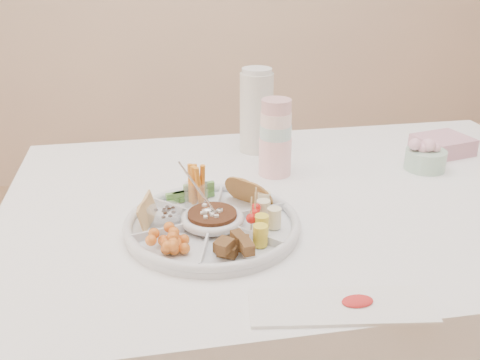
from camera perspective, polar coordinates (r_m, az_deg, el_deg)
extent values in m
cube|color=white|center=(1.56, 6.83, -14.30)|extent=(1.52, 1.02, 0.76)
cylinder|color=silver|center=(1.18, -2.96, -4.48)|extent=(0.46, 0.46, 0.04)
cylinder|color=#492216|center=(1.17, -2.97, -4.16)|extent=(0.13, 0.13, 0.04)
cylinder|color=#BCBCBC|center=(1.44, 3.83, 5.16)|extent=(0.11, 0.11, 0.24)
cylinder|color=silver|center=(1.61, 1.76, 7.50)|extent=(0.11, 0.11, 0.26)
cylinder|color=#93C7B0|center=(1.58, 19.22, 2.53)|extent=(0.13, 0.13, 0.08)
cube|color=#D595A8|center=(1.73, 20.79, 3.52)|extent=(0.18, 0.16, 0.05)
cube|color=silver|center=(0.97, 10.71, -13.06)|extent=(0.33, 0.15, 0.01)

